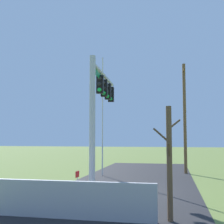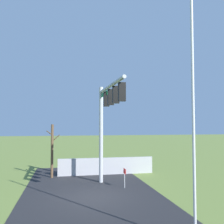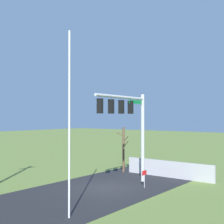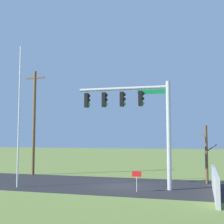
{
  "view_description": "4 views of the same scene",
  "coord_description": "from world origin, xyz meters",
  "views": [
    {
      "loc": [
        16.6,
        2.6,
        2.95
      ],
      "look_at": [
        -0.64,
        -0.89,
        4.47
      ],
      "focal_mm": 47.7,
      "sensor_mm": 36.0,
      "label": 1
    },
    {
      "loc": [
        -14.1,
        1.67,
        4.07
      ],
      "look_at": [
        0.64,
        -1.25,
        4.85
      ],
      "focal_mm": 39.63,
      "sensor_mm": 36.0,
      "label": 2
    },
    {
      "loc": [
        -16.92,
        -13.92,
        5.05
      ],
      "look_at": [
        0.16,
        -0.49,
        5.38
      ],
      "focal_mm": 49.13,
      "sensor_mm": 36.0,
      "label": 3
    },
    {
      "loc": [
        5.46,
        -20.28,
        3.13
      ],
      "look_at": [
        -0.45,
        -0.53,
        4.96
      ],
      "focal_mm": 48.91,
      "sensor_mm": 36.0,
      "label": 4
    }
  ],
  "objects": [
    {
      "name": "open_sign",
      "position": [
        1.6,
        -2.27,
        0.91
      ],
      "size": [
        0.56,
        0.04,
        1.22
      ],
      "color": "silver",
      "rests_on": "ground_plane"
    },
    {
      "name": "retaining_fence",
      "position": [
        6.02,
        -1.85,
        0.68
      ],
      "size": [
        0.2,
        7.83,
        1.36
      ],
      "primitive_type": "cube",
      "color": "#A8A8AD",
      "rests_on": "ground_plane"
    },
    {
      "name": "flagpole",
      "position": [
        -6.22,
        -2.78,
        4.69
      ],
      "size": [
        0.1,
        0.1,
        9.38
      ],
      "primitive_type": "cylinder",
      "color": "silver",
      "rests_on": "ground_plane"
    },
    {
      "name": "bare_tree",
      "position": [
        5.64,
        2.48,
        2.11
      ],
      "size": [
        1.27,
        1.02,
        4.1
      ],
      "color": "brown",
      "rests_on": "ground_plane"
    },
    {
      "name": "road_surface",
      "position": [
        -4.0,
        0.0,
        0.01
      ],
      "size": [
        28.0,
        8.0,
        0.01
      ],
      "primitive_type": "cube",
      "color": "#232326",
      "rests_on": "ground_plane"
    },
    {
      "name": "utility_pole",
      "position": [
        -8.95,
        3.66,
        4.78
      ],
      "size": [
        1.9,
        0.26,
        9.22
      ],
      "color": "brown",
      "rests_on": "ground_plane"
    },
    {
      "name": "ground_plane",
      "position": [
        0.0,
        0.0,
        0.0
      ],
      "size": [
        160.0,
        160.0,
        0.0
      ],
      "primitive_type": "plane",
      "color": "olive"
    },
    {
      "name": "signal_mast",
      "position": [
        1.51,
        -1.08,
        4.87
      ],
      "size": [
        6.04,
        0.56,
        6.78
      ],
      "color": "#B2B5BA",
      "rests_on": "ground_plane"
    },
    {
      "name": "sidewalk_corner",
      "position": [
        4.4,
        -1.0,
        0.0
      ],
      "size": [
        6.0,
        6.0,
        0.01
      ],
      "primitive_type": "cube",
      "color": "#B7B5AD",
      "rests_on": "ground_plane"
    }
  ]
}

